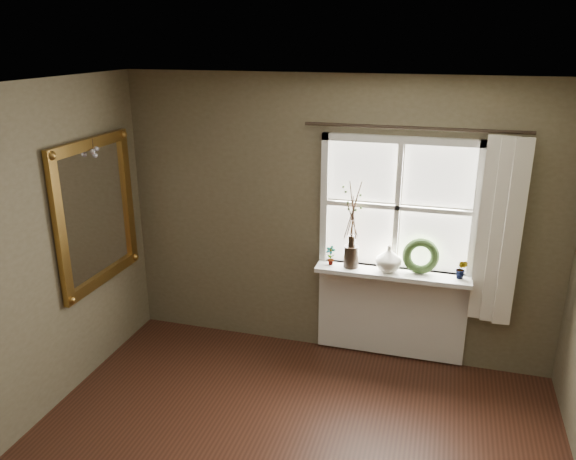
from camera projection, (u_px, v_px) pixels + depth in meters
The scene contains 13 objects.
ceiling at pixel (247, 101), 2.63m from camera, with size 4.50×4.50×0.00m, color silver.
wall_back at pixel (336, 219), 5.15m from camera, with size 4.00×0.10×2.60m, color brown.
window_frame at pixel (398, 207), 4.88m from camera, with size 1.36×0.06×1.24m.
window_sill at pixel (392, 273), 4.97m from camera, with size 1.36×0.26×0.04m, color silver.
window_apron at pixel (391, 312), 5.21m from camera, with size 1.36×0.04×0.88m, color silver.
dark_jug at pixel (351, 256), 5.03m from camera, with size 0.14×0.14×0.20m, color black.
cream_vase at pixel (389, 258), 4.93m from camera, with size 0.23×0.23×0.24m, color silver.
wreath at pixel (420, 260), 4.90m from camera, with size 0.32×0.32×0.08m, color #2F461F.
potted_plant_left at pixel (331, 255), 5.08m from camera, with size 0.09×0.06×0.18m, color #2F461F.
potted_plant_right at pixel (462, 269), 4.78m from camera, with size 0.10×0.08×0.18m, color #2F461F.
curtain at pixel (499, 232), 4.61m from camera, with size 0.36×0.12×1.59m, color beige.
curtain_rod at pixel (415, 128), 4.57m from camera, with size 0.03×0.03×1.84m, color black.
gilt_mirror at pixel (96, 212), 4.87m from camera, with size 0.10×1.09×1.30m.
Camera 1 is at (0.93, -2.53, 2.89)m, focal length 35.00 mm.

